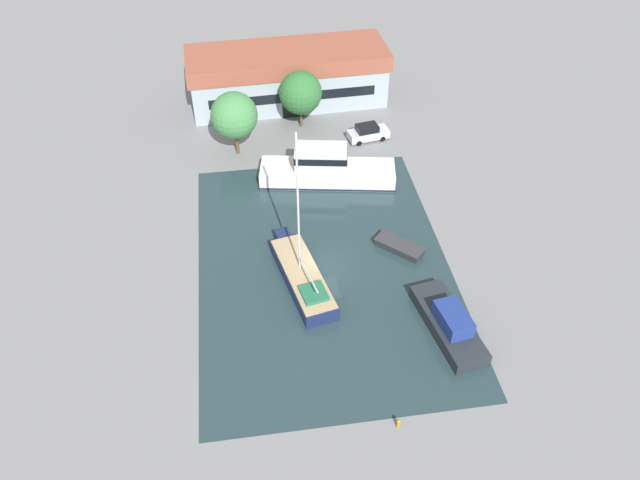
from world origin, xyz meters
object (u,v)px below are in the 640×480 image
small_dinghy (399,247)px  cabin_boat (449,323)px  quay_tree_by_water (234,115)px  motor_cruiser (326,169)px  warehouse_building (288,76)px  quay_tree_near_building (301,93)px  sailboat_moored (302,276)px  parked_car (368,133)px

small_dinghy → cabin_boat: bearing=-127.1°
quay_tree_by_water → motor_cruiser: quay_tree_by_water is taller
warehouse_building → quay_tree_near_building: size_ratio=3.58×
warehouse_building → sailboat_moored: 29.50m
motor_cruiser → quay_tree_near_building: bearing=16.2°
parked_car → sailboat_moored: 22.00m
motor_cruiser → cabin_boat: size_ratio=1.60×
parked_car → cabin_boat: 26.45m
sailboat_moored → cabin_boat: size_ratio=1.64×
quay_tree_near_building → motor_cruiser: quay_tree_near_building is taller
motor_cruiser → small_dinghy: (4.71, -10.74, -1.00)m
quay_tree_near_building → parked_car: bearing=-29.3°
quay_tree_by_water → cabin_boat: (14.35, -25.88, -3.58)m
quay_tree_by_water → warehouse_building: bearing=57.8°
sailboat_moored → motor_cruiser: bearing=61.6°
quay_tree_near_building → motor_cruiser: 10.61m
motor_cruiser → small_dinghy: size_ratio=3.22×
motor_cruiser → parked_car: bearing=-30.2°
cabin_boat → warehouse_building: bearing=92.9°
warehouse_building → parked_car: (7.37, -9.46, -2.22)m
quay_tree_near_building → cabin_boat: quay_tree_near_building is taller
sailboat_moored → cabin_boat: bearing=-45.1°
sailboat_moored → small_dinghy: 9.04m
warehouse_building → quay_tree_by_water: bearing=-124.7°
small_dinghy → cabin_boat: size_ratio=0.50×
parked_car → motor_cruiser: 8.54m
small_dinghy → quay_tree_by_water: bearing=81.4°
quay_tree_by_water → sailboat_moored: size_ratio=0.49×
quay_tree_near_building → small_dinghy: 22.05m
parked_car → motor_cruiser: bearing=-50.2°
small_dinghy → cabin_boat: 9.32m
quay_tree_by_water → sailboat_moored: 20.11m
quay_tree_by_water → sailboat_moored: (4.24, -19.31, -3.69)m
sailboat_moored → quay_tree_near_building: bearing=71.1°
sailboat_moored → small_dinghy: size_ratio=3.29×
warehouse_building → sailboat_moored: (-2.07, -29.33, -2.37)m
sailboat_moored → parked_car: bearing=52.6°
warehouse_building → quay_tree_near_building: 5.87m
small_dinghy → warehouse_building: bearing=57.6°
small_dinghy → cabin_boat: (1.47, -9.19, 0.47)m
small_dinghy → sailboat_moored: bearing=150.6°
sailboat_moored → motor_cruiser: 13.94m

